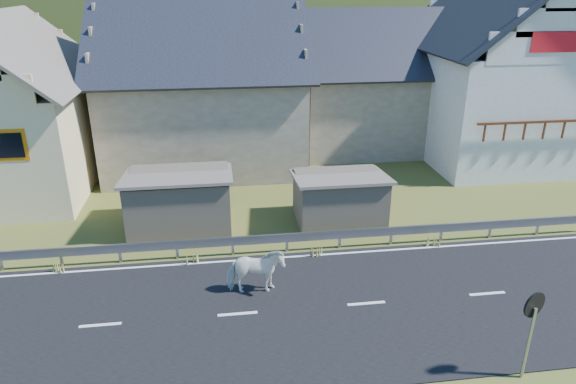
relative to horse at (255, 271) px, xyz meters
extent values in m
plane|color=#4A4E1F|center=(-0.64, -1.09, -0.82)|extent=(160.00, 160.00, 0.00)
cube|color=black|center=(-0.64, -1.09, -0.80)|extent=(60.00, 7.00, 0.04)
cube|color=silver|center=(-0.64, -1.09, -0.77)|extent=(60.00, 6.60, 0.01)
cube|color=#93969B|center=(-0.64, 2.59, -0.24)|extent=(28.00, 0.08, 0.34)
cube|color=#93969B|center=(-8.64, 2.61, -0.47)|extent=(0.10, 0.06, 0.70)
cube|color=#93969B|center=(-6.64, 2.61, -0.47)|extent=(0.10, 0.06, 0.70)
cube|color=#93969B|center=(-4.64, 2.61, -0.47)|extent=(0.10, 0.06, 0.70)
cube|color=#93969B|center=(-2.64, 2.61, -0.47)|extent=(0.10, 0.06, 0.70)
cube|color=#93969B|center=(-0.64, 2.61, -0.47)|extent=(0.10, 0.06, 0.70)
cube|color=#93969B|center=(1.36, 2.61, -0.47)|extent=(0.10, 0.06, 0.70)
cube|color=#93969B|center=(3.36, 2.61, -0.47)|extent=(0.10, 0.06, 0.70)
cube|color=#93969B|center=(5.36, 2.61, -0.47)|extent=(0.10, 0.06, 0.70)
cube|color=#93969B|center=(7.36, 2.61, -0.47)|extent=(0.10, 0.06, 0.70)
cube|color=#93969B|center=(9.36, 2.61, -0.47)|extent=(0.10, 0.06, 0.70)
cube|color=#93969B|center=(11.36, 2.61, -0.47)|extent=(0.10, 0.06, 0.70)
cube|color=brown|center=(-2.64, 5.41, 0.28)|extent=(4.30, 3.30, 2.40)
cube|color=brown|center=(3.86, 4.91, 0.18)|extent=(3.80, 2.90, 2.20)
cube|color=beige|center=(-10.64, 10.91, 1.68)|extent=(7.00, 9.00, 5.00)
cube|color=#CD6C0A|center=(-9.04, 6.41, 2.58)|extent=(1.30, 0.12, 1.30)
cube|color=tan|center=(-1.64, 13.91, 1.68)|extent=(10.00, 9.00, 5.00)
cube|color=tan|center=(8.36, 15.91, 1.48)|extent=(9.00, 8.00, 4.60)
cube|color=white|center=(14.36, 12.91, 2.18)|extent=(8.00, 10.00, 6.00)
cube|color=red|center=(14.36, 7.88, 5.98)|extent=(2.60, 0.06, 0.90)
cube|color=#582915|center=(14.36, 7.66, 2.38)|extent=(6.80, 0.12, 0.12)
ellipsoid|color=#253314|center=(4.36, 178.91, -20.82)|extent=(440.00, 280.00, 260.00)
imported|color=white|center=(0.00, 0.00, 0.00)|extent=(0.87, 1.86, 1.55)
cylinder|color=#93969B|center=(6.40, -4.69, 0.22)|extent=(0.08, 0.08, 2.08)
cylinder|color=black|center=(6.40, -4.60, 1.32)|extent=(0.66, 0.28, 0.69)
cylinder|color=white|center=(6.40, -4.56, 1.32)|extent=(0.56, 0.22, 0.58)
camera|label=1|loc=(-0.88, -14.06, 8.53)|focal=32.00mm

